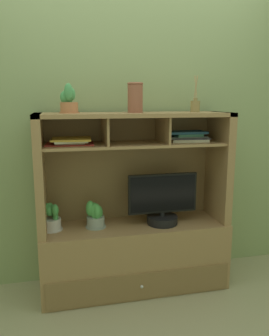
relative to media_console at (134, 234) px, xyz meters
name	(u,v)px	position (x,y,z in m)	size (l,w,h in m)	color
floor_plane	(134,286)	(0.00, -0.01, -0.44)	(6.00, 6.00, 0.02)	tan
back_wall	(127,111)	(0.00, 0.25, 0.97)	(6.00, 0.02, 2.80)	#879C69
media_console	(134,234)	(0.00, 0.00, 0.00)	(1.45, 0.48, 1.39)	#9A754D
tv_monitor	(162,204)	(0.22, -0.05, 0.26)	(0.55, 0.24, 0.40)	black
potted_orchid	(95,215)	(-0.31, -0.01, 0.19)	(0.16, 0.16, 0.21)	#8D9996
potted_fern	(52,219)	(-0.63, 0.01, 0.18)	(0.16, 0.16, 0.21)	silver
magazine_stack_left	(70,141)	(-0.47, 0.00, 0.76)	(0.36, 0.27, 0.05)	#A62E2A
magazine_stack_centre	(186,136)	(0.43, 0.04, 0.77)	(0.35, 0.30, 0.08)	beige
diffuser_bottle	(195,106)	(0.47, -0.02, 1.01)	(0.07, 0.07, 0.27)	olive
potted_succulent	(69,102)	(-0.47, 0.00, 1.04)	(0.14, 0.14, 0.21)	#B5704A
ceramic_vase	(135,98)	(0.00, -0.03, 1.07)	(0.12, 0.12, 0.22)	brown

